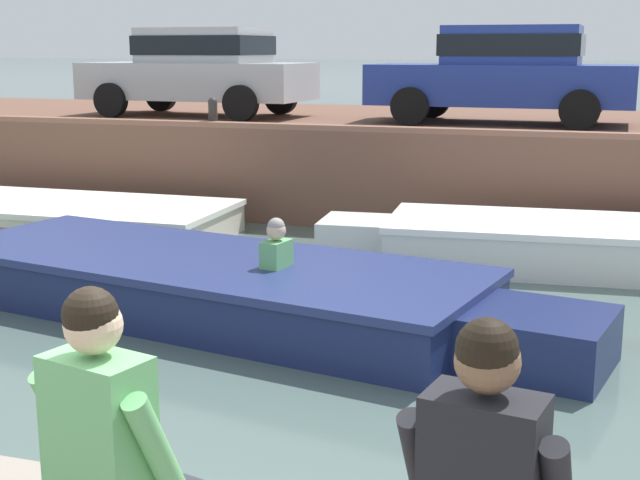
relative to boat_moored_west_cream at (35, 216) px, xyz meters
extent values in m
plane|color=#4C605B|center=(5.76, -3.15, -0.24)|extent=(400.00, 400.00, 0.00)
cube|color=brown|center=(5.76, 4.63, 0.49)|extent=(60.00, 6.00, 1.46)
cube|color=brown|center=(5.76, 1.75, 1.26)|extent=(60.00, 0.24, 0.08)
cube|color=silver|center=(0.26, 0.01, -0.04)|extent=(5.29, 2.14, 0.39)
cube|color=white|center=(0.26, 0.01, 0.20)|extent=(5.35, 2.20, 0.08)
cube|color=brown|center=(0.65, 0.01, 0.10)|extent=(0.28, 1.84, 0.06)
cube|color=white|center=(7.68, 0.19, 0.01)|extent=(4.74, 2.11, 0.49)
cube|color=white|center=(4.92, -0.03, 0.01)|extent=(1.00, 1.03, 0.49)
cube|color=white|center=(7.68, 0.19, 0.30)|extent=(4.81, 2.18, 0.08)
cube|color=brown|center=(8.03, 0.22, 0.20)|extent=(0.36, 1.59, 0.06)
cube|color=navy|center=(4.10, -2.89, 0.01)|extent=(6.04, 3.08, 0.49)
cube|color=navy|center=(7.49, -3.54, 0.01)|extent=(1.34, 1.32, 0.49)
cube|color=navy|center=(4.10, -2.89, 0.30)|extent=(6.11, 3.15, 0.08)
cube|color=brown|center=(3.67, -2.81, 0.20)|extent=(0.58, 1.85, 0.06)
cube|color=#66B26B|center=(4.94, -3.06, 0.38)|extent=(0.26, 0.35, 0.44)
sphere|color=beige|center=(4.94, -3.06, 0.70)|extent=(0.19, 0.19, 0.19)
sphere|color=gray|center=(4.94, -3.06, 0.74)|extent=(0.17, 0.17, 0.17)
cube|color=#B7BABC|center=(0.85, 3.77, 1.84)|extent=(4.12, 1.85, 0.64)
cube|color=#B7BABC|center=(1.02, 3.77, 2.46)|extent=(2.08, 1.57, 0.60)
cube|color=black|center=(1.02, 3.77, 2.46)|extent=(2.17, 1.61, 0.33)
cylinder|color=black|center=(-0.43, 2.96, 1.52)|extent=(0.61, 0.20, 0.60)
cylinder|color=black|center=(-0.37, 4.69, 1.52)|extent=(0.61, 0.20, 0.60)
cylinder|color=black|center=(2.08, 2.86, 1.52)|extent=(0.61, 0.20, 0.60)
cylinder|color=black|center=(2.14, 4.59, 1.52)|extent=(0.61, 0.20, 0.60)
cube|color=#233893|center=(6.22, 3.77, 1.84)|extent=(4.16, 1.75, 0.64)
cube|color=#233893|center=(6.39, 3.77, 2.46)|extent=(2.09, 1.52, 0.60)
cube|color=black|center=(6.39, 3.77, 2.46)|extent=(2.17, 1.55, 0.33)
cylinder|color=black|center=(4.93, 2.93, 1.52)|extent=(0.60, 0.19, 0.60)
cylinder|color=black|center=(4.95, 4.65, 1.52)|extent=(0.60, 0.19, 0.60)
cylinder|color=black|center=(7.49, 2.89, 1.52)|extent=(0.60, 0.19, 0.60)
cylinder|color=black|center=(7.52, 4.62, 1.52)|extent=(0.60, 0.19, 0.60)
cylinder|color=#2D2B28|center=(2.02, 1.88, 1.40)|extent=(0.14, 0.14, 0.35)
sphere|color=#2D2B28|center=(2.02, 1.88, 1.59)|extent=(0.15, 0.15, 0.15)
cube|color=#66B26B|center=(6.34, -8.43, 1.14)|extent=(0.40, 0.30, 0.52)
cylinder|color=#66B26B|center=(6.57, -8.44, 1.09)|extent=(0.16, 0.30, 0.47)
cylinder|color=#66B26B|center=(6.14, -8.33, 1.09)|extent=(0.16, 0.30, 0.47)
sphere|color=beige|center=(6.34, -8.43, 1.51)|extent=(0.20, 0.20, 0.20)
sphere|color=black|center=(6.34, -8.44, 1.55)|extent=(0.19, 0.19, 0.19)
cube|color=black|center=(7.64, -8.37, 1.14)|extent=(0.39, 0.28, 0.52)
cylinder|color=black|center=(7.44, -8.29, 1.09)|extent=(0.14, 0.30, 0.47)
sphere|color=brown|center=(7.64, -8.37, 1.51)|extent=(0.20, 0.20, 0.20)
sphere|color=black|center=(7.64, -8.38, 1.55)|extent=(0.19, 0.19, 0.19)
camera|label=1|loc=(7.95, -10.91, 2.42)|focal=50.00mm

